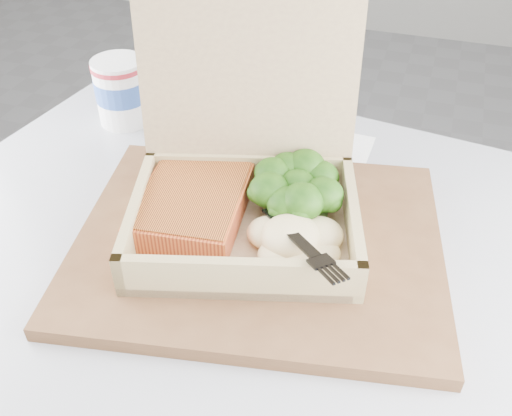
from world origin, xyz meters
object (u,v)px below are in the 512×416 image
(takeout_container, at_px, (246,176))
(paper_cup, at_px, (121,89))
(cafe_table, at_px, (212,374))
(serving_tray, at_px, (259,242))

(takeout_container, relative_size, paper_cup, 3.01)
(takeout_container, bearing_deg, cafe_table, -121.37)
(serving_tray, height_order, paper_cup, paper_cup)
(paper_cup, bearing_deg, cafe_table, -48.06)
(cafe_table, relative_size, paper_cup, 9.05)
(serving_tray, bearing_deg, paper_cup, 143.53)
(serving_tray, distance_m, paper_cup, 0.33)
(cafe_table, relative_size, takeout_container, 3.00)
(serving_tray, distance_m, takeout_container, 0.07)
(cafe_table, xyz_separation_m, paper_cup, (-0.22, 0.24, 0.23))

